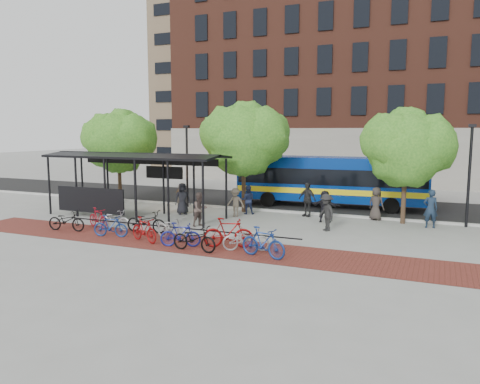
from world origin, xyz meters
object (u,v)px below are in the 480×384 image
at_px(tree_a, 120,139).
at_px(bike_2, 114,219).
at_px(lamp_post_left, 187,164).
at_px(bike_1, 98,218).
at_px(bike_0, 66,220).
at_px(pedestrian_8, 200,209).
at_px(bike_10, 246,239).
at_px(bike_4, 146,221).
at_px(bike_6, 172,228).
at_px(bike_9, 228,233).
at_px(pedestrian_2, 248,200).
at_px(bus, 331,178).
at_px(bike_3, 111,226).
at_px(pedestrian_0, 183,199).
at_px(pedestrian_9, 326,212).
at_px(tree_b, 246,137).
at_px(pedestrian_1, 181,198).
at_px(bus_shelter, 133,163).
at_px(lamp_post_right, 469,173).
at_px(bike_5, 144,230).
at_px(pedestrian_4, 307,200).
at_px(tree_c, 408,145).
at_px(pedestrian_3, 235,202).
at_px(bike_8, 194,239).
at_px(pedestrian_7, 430,209).
at_px(bike_7, 180,235).
at_px(bike_11, 263,242).
at_px(pedestrian_5, 325,206).
at_px(pedestrian_6, 376,204).

bearing_deg(tree_a, bike_2, -55.03).
height_order(lamp_post_left, bike_1, lamp_post_left).
relative_size(bike_0, bike_2, 1.02).
bearing_deg(pedestrian_8, bike_10, -106.75).
xyz_separation_m(bike_4, pedestrian_8, (1.64, 2.32, 0.33)).
distance_m(tree_a, bike_6, 12.32).
bearing_deg(bike_9, pedestrian_2, -3.05).
height_order(bus, bike_4, bus).
bearing_deg(bike_10, bike_3, 71.13).
xyz_separation_m(tree_a, pedestrian_0, (6.01, -2.25, -3.33)).
bearing_deg(bike_6, pedestrian_9, -36.27).
height_order(tree_b, pedestrian_0, tree_b).
bearing_deg(lamp_post_left, pedestrian_1, -73.54).
height_order(bus_shelter, pedestrian_8, bus_shelter).
bearing_deg(lamp_post_right, bike_5, -145.30).
relative_size(bike_6, pedestrian_4, 1.02).
distance_m(tree_c, bus, 6.45).
relative_size(pedestrian_0, pedestrian_3, 1.12).
bearing_deg(bus_shelter, bike_0, -97.81).
height_order(bike_0, pedestrian_4, pedestrian_4).
bearing_deg(bike_3, bus_shelter, 12.54).
bearing_deg(lamp_post_right, bike_6, -146.37).
relative_size(bike_8, bike_10, 1.05).
distance_m(bike_2, pedestrian_7, 15.65).
relative_size(tree_b, bike_7, 3.77).
relative_size(bus_shelter, pedestrian_3, 6.52).
bearing_deg(pedestrian_7, pedestrian_3, -7.14).
xyz_separation_m(lamp_post_left, bike_7, (4.88, -9.15, -2.23)).
xyz_separation_m(bike_2, pedestrian_8, (3.54, 2.30, 0.37)).
bearing_deg(lamp_post_left, bus, 22.78).
relative_size(bike_8, pedestrian_0, 1.09).
bearing_deg(bike_8, bike_9, -39.03).
distance_m(bus, bike_7, 13.19).
bearing_deg(tree_b, bike_11, -63.54).
distance_m(pedestrian_5, pedestrian_8, 6.56).
xyz_separation_m(bike_9, pedestrian_5, (2.42, 6.88, 0.22)).
bearing_deg(pedestrian_4, pedestrian_3, -133.85).
relative_size(bus_shelter, bike_4, 5.21).
relative_size(bike_5, pedestrian_4, 0.94).
xyz_separation_m(bike_6, pedestrian_6, (7.75, 8.21, 0.38)).
distance_m(tree_c, bike_0, 17.41).
height_order(bike_4, bike_9, bike_9).
xyz_separation_m(bike_8, pedestrian_2, (-1.24, 8.63, 0.31)).
bearing_deg(bike_4, pedestrian_4, -45.10).
bearing_deg(pedestrian_3, bike_2, -131.32).
bearing_deg(bus_shelter, pedestrian_3, 21.02).
bearing_deg(bike_3, tree_a, 22.77).
distance_m(bike_1, bike_2, 0.96).
height_order(pedestrian_0, pedestrian_3, pedestrian_0).
xyz_separation_m(lamp_post_right, bike_0, (-17.76, -8.64, -2.23)).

